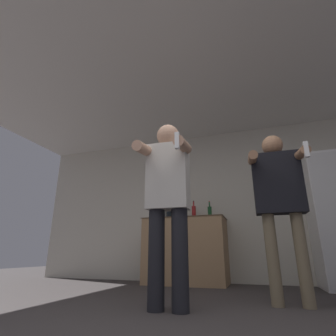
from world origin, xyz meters
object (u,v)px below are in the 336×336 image
at_px(bottle_dark_rum, 179,214).
at_px(person_woman_foreground, 168,196).
at_px(bottle_amber_bourbon, 169,214).
at_px(bottle_tall_gin, 163,215).
at_px(bottle_green_wine, 194,212).
at_px(bottle_short_whiskey, 210,212).
at_px(person_man_side, 279,193).

distance_m(bottle_dark_rum, person_woman_foreground, 2.10).
relative_size(bottle_amber_bourbon, person_woman_foreground, 0.18).
xyz_separation_m(bottle_tall_gin, bottle_green_wine, (0.54, -0.00, 0.02)).
bearing_deg(bottle_dark_rum, person_woman_foreground, -76.78).
distance_m(bottle_short_whiskey, person_woman_foreground, 2.05).
height_order(bottle_dark_rum, bottle_amber_bourbon, bottle_amber_bourbon).
distance_m(bottle_tall_gin, bottle_short_whiskey, 0.81).
relative_size(bottle_tall_gin, bottle_amber_bourbon, 0.85).
bearing_deg(person_woman_foreground, bottle_dark_rum, 103.22).
xyz_separation_m(bottle_dark_rum, bottle_tall_gin, (-0.29, -0.00, 0.00)).
xyz_separation_m(bottle_tall_gin, person_man_side, (1.75, -1.53, -0.07)).
bearing_deg(person_man_side, bottle_short_whiskey, 121.59).
distance_m(bottle_dark_rum, person_man_side, 2.11).
bearing_deg(bottle_tall_gin, person_woman_foreground, -69.36).
height_order(bottle_dark_rum, bottle_tall_gin, bottle_tall_gin).
bearing_deg(person_man_side, bottle_green_wine, 128.24).
distance_m(bottle_amber_bourbon, person_woman_foreground, 2.15).
bearing_deg(bottle_dark_rum, bottle_green_wine, -0.00).
relative_size(person_woman_foreground, person_man_side, 1.02).
xyz_separation_m(bottle_dark_rum, bottle_amber_bourbon, (-0.18, -0.00, 0.01)).
height_order(bottle_dark_rum, person_woman_foreground, person_woman_foreground).
relative_size(bottle_tall_gin, person_woman_foreground, 0.15).
bearing_deg(bottle_short_whiskey, bottle_amber_bourbon, -180.00).
distance_m(bottle_green_wine, bottle_short_whiskey, 0.26).
height_order(bottle_tall_gin, bottle_short_whiskey, bottle_short_whiskey).
xyz_separation_m(bottle_dark_rum, person_man_side, (1.46, -1.53, -0.06)).
bearing_deg(person_woman_foreground, bottle_short_whiskey, 88.91).
height_order(bottle_amber_bourbon, person_man_side, person_man_side).
height_order(bottle_tall_gin, person_woman_foreground, person_woman_foreground).
relative_size(bottle_dark_rum, person_man_side, 0.15).
bearing_deg(bottle_amber_bourbon, bottle_dark_rum, 0.00).
distance_m(bottle_tall_gin, bottle_amber_bourbon, 0.11).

